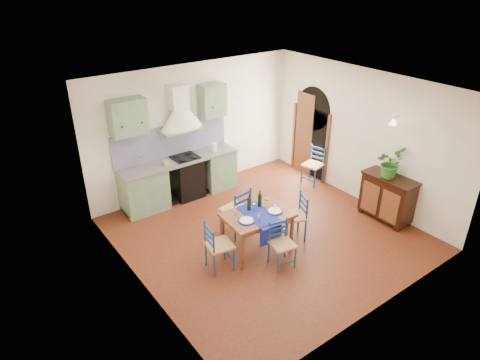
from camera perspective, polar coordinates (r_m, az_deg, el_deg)
name	(u,v)px	position (r m, az deg, el deg)	size (l,w,h in m)	color
floor	(266,234)	(8.22, 3.49, -7.15)	(5.00, 5.00, 0.00)	#49180F
back_wall	(182,151)	(9.17, -7.78, 3.90)	(5.00, 0.96, 2.80)	white
right_wall	(350,136)	(9.40, 14.50, 5.75)	(0.26, 5.00, 2.80)	white
left_wall	(135,211)	(6.38, -13.78, -4.01)	(0.04, 5.00, 2.80)	white
ceiling	(271,88)	(7.04, 4.13, 12.11)	(5.00, 5.00, 0.01)	white
dining_table	(258,218)	(7.43, 2.40, -5.10)	(1.22, 0.93, 1.06)	brown
chair_near	(281,244)	(7.24, 5.55, -8.45)	(0.45, 0.45, 0.82)	navy
chair_far	(237,211)	(7.94, -0.44, -4.12)	(0.52, 0.52, 0.98)	navy
chair_left	(218,246)	(7.11, -2.99, -8.76)	(0.47, 0.47, 0.88)	navy
chair_right	(295,216)	(7.92, 7.36, -4.78)	(0.55, 0.55, 0.90)	navy
chair_spare	(314,165)	(9.99, 9.79, 2.00)	(0.49, 0.49, 0.88)	navy
sideboard	(387,196)	(8.89, 19.04, -2.07)	(0.50, 1.05, 0.94)	black
potted_plant	(390,163)	(8.58, 19.34, 2.19)	(0.52, 0.45, 0.58)	#2A6B27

